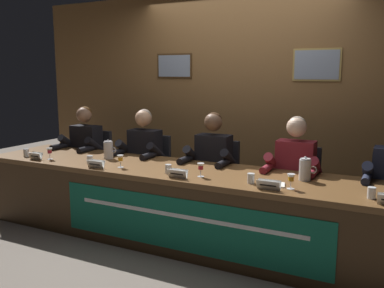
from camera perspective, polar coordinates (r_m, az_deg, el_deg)
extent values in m
plane|color=#70665B|center=(4.20, 0.00, -13.18)|extent=(12.00, 12.00, 0.00)
cube|color=brown|center=(5.09, 6.74, 5.87)|extent=(5.83, 0.12, 2.60)
cube|color=#4C3319|center=(5.39, -2.41, 10.63)|extent=(0.50, 0.02, 0.31)
cube|color=#8C99AD|center=(5.38, -2.48, 10.63)|extent=(0.46, 0.01, 0.27)
cube|color=tan|center=(4.79, 16.70, 10.35)|extent=(0.51, 0.02, 0.35)
cube|color=#8C99AD|center=(4.78, 16.68, 10.36)|extent=(0.47, 0.01, 0.31)
cube|color=brown|center=(3.98, 0.00, -3.90)|extent=(4.63, 0.88, 0.05)
cube|color=#402A16|center=(3.74, -2.96, -10.65)|extent=(4.57, 0.04, 0.67)
cube|color=#402A16|center=(5.45, -21.85, -4.78)|extent=(0.08, 0.80, 0.67)
cube|color=#14664C|center=(3.66, -1.30, -11.09)|extent=(2.54, 0.01, 0.47)
cube|color=white|center=(3.62, -1.34, -9.90)|extent=(2.16, 0.00, 0.04)
cylinder|color=black|center=(5.54, -13.72, -7.61)|extent=(0.44, 0.44, 0.02)
cylinder|color=black|center=(5.48, -13.81, -5.45)|extent=(0.05, 0.05, 0.41)
cube|color=#232328|center=(5.43, -13.90, -3.21)|extent=(0.44, 0.44, 0.03)
cube|color=#232328|center=(5.53, -12.66, -0.44)|extent=(0.40, 0.05, 0.44)
cylinder|color=black|center=(5.30, -17.11, -6.09)|extent=(0.10, 0.10, 0.46)
cylinder|color=black|center=(5.16, -15.49, -6.42)|extent=(0.10, 0.10, 0.46)
cylinder|color=black|center=(5.34, -16.14, -2.82)|extent=(0.13, 0.34, 0.13)
cylinder|color=black|center=(5.20, -14.52, -3.06)|extent=(0.13, 0.34, 0.13)
cube|color=black|center=(5.35, -14.24, -0.08)|extent=(0.36, 0.20, 0.48)
sphere|color=#8E664C|center=(5.28, -14.55, 3.89)|extent=(0.19, 0.19, 0.19)
sphere|color=#593819|center=(5.29, -14.45, 4.07)|extent=(0.17, 0.17, 0.17)
cylinder|color=black|center=(5.41, -16.62, 0.14)|extent=(0.09, 0.30, 0.25)
cylinder|color=black|center=(5.14, -13.21, -0.21)|extent=(0.09, 0.30, 0.25)
cylinder|color=black|center=(5.30, -17.80, -0.34)|extent=(0.07, 0.24, 0.07)
cylinder|color=black|center=(5.02, -14.37, -0.72)|extent=(0.07, 0.24, 0.07)
cube|color=white|center=(4.72, -20.74, -1.58)|extent=(0.15, 0.03, 0.08)
cube|color=white|center=(4.74, -20.44, -1.51)|extent=(0.15, 0.03, 0.08)
cube|color=black|center=(4.72, -20.77, -1.59)|extent=(0.11, 0.01, 0.01)
cylinder|color=white|center=(4.71, -18.86, -1.98)|extent=(0.06, 0.06, 0.00)
cylinder|color=white|center=(4.70, -18.87, -1.62)|extent=(0.01, 0.01, 0.05)
cone|color=white|center=(4.69, -18.91, -0.91)|extent=(0.06, 0.06, 0.06)
cylinder|color=#B21E2D|center=(4.69, -18.91, -0.98)|extent=(0.04, 0.04, 0.04)
cylinder|color=silver|center=(4.95, -21.74, -1.12)|extent=(0.06, 0.06, 0.08)
cylinder|color=silver|center=(4.95, -21.73, -1.31)|extent=(0.05, 0.05, 0.05)
cylinder|color=black|center=(5.04, -6.10, -9.12)|extent=(0.44, 0.44, 0.02)
cylinder|color=black|center=(4.98, -6.15, -6.76)|extent=(0.05, 0.05, 0.41)
cube|color=#232328|center=(4.92, -6.20, -4.31)|extent=(0.44, 0.44, 0.03)
cube|color=#232328|center=(5.03, -5.01, -1.23)|extent=(0.40, 0.05, 0.44)
cylinder|color=black|center=(4.76, -9.48, -7.59)|extent=(0.10, 0.10, 0.46)
cylinder|color=black|center=(4.64, -7.47, -7.96)|extent=(0.10, 0.10, 0.46)
cylinder|color=black|center=(4.80, -8.52, -3.92)|extent=(0.13, 0.34, 0.13)
cylinder|color=black|center=(4.69, -6.51, -4.20)|extent=(0.13, 0.34, 0.13)
cube|color=black|center=(4.83, -6.45, -0.87)|extent=(0.36, 0.20, 0.48)
sphere|color=tan|center=(4.76, -6.67, 3.53)|extent=(0.19, 0.19, 0.19)
sphere|color=gray|center=(4.77, -6.58, 3.73)|extent=(0.17, 0.17, 0.17)
cylinder|color=black|center=(4.86, -9.17, -0.63)|extent=(0.09, 0.30, 0.25)
cylinder|color=black|center=(4.63, -4.96, -1.05)|extent=(0.09, 0.30, 0.25)
cylinder|color=black|center=(4.74, -10.30, -1.18)|extent=(0.07, 0.24, 0.07)
cylinder|color=black|center=(4.50, -6.03, -1.65)|extent=(0.07, 0.24, 0.07)
cube|color=white|center=(4.13, -13.17, -2.73)|extent=(0.18, 0.03, 0.08)
cube|color=white|center=(4.16, -12.87, -2.65)|extent=(0.18, 0.03, 0.08)
cube|color=black|center=(4.13, -13.19, -2.74)|extent=(0.13, 0.01, 0.01)
cylinder|color=white|center=(4.13, -9.75, -3.16)|extent=(0.06, 0.06, 0.00)
cylinder|color=white|center=(4.13, -9.76, -2.76)|extent=(0.01, 0.01, 0.05)
cone|color=white|center=(4.11, -9.78, -1.95)|extent=(0.06, 0.06, 0.06)
cylinder|color=orange|center=(4.11, -9.78, -2.04)|extent=(0.04, 0.04, 0.04)
cylinder|color=silver|center=(4.35, -13.80, -2.11)|extent=(0.06, 0.06, 0.08)
cylinder|color=silver|center=(4.35, -13.79, -2.33)|extent=(0.05, 0.05, 0.05)
cylinder|color=black|center=(4.65, 3.05, -10.72)|extent=(0.44, 0.44, 0.02)
cylinder|color=black|center=(4.58, 3.08, -8.18)|extent=(0.05, 0.05, 0.41)
cube|color=#232328|center=(4.52, 3.10, -5.53)|extent=(0.44, 0.44, 0.03)
cube|color=#232328|center=(4.64, 4.13, -2.15)|extent=(0.40, 0.05, 0.44)
cylinder|color=black|center=(4.32, -0.05, -9.24)|extent=(0.10, 0.10, 0.46)
cylinder|color=black|center=(4.24, 2.40, -9.63)|extent=(0.10, 0.10, 0.46)
cylinder|color=black|center=(4.37, 0.84, -5.18)|extent=(0.13, 0.34, 0.13)
cylinder|color=black|center=(4.29, 3.26, -5.48)|extent=(0.13, 0.34, 0.13)
cube|color=black|center=(4.42, 2.98, -1.81)|extent=(0.36, 0.20, 0.48)
sphere|color=brown|center=(4.34, 2.92, 3.00)|extent=(0.19, 0.19, 0.19)
sphere|color=#331E0F|center=(4.36, 3.00, 3.21)|extent=(0.17, 0.17, 0.17)
cylinder|color=black|center=(4.42, -0.03, -1.54)|extent=(0.09, 0.30, 0.25)
cylinder|color=black|center=(4.25, 5.03, -2.04)|extent=(0.09, 0.30, 0.25)
cylinder|color=black|center=(4.28, -1.00, -2.18)|extent=(0.07, 0.24, 0.07)
cylinder|color=black|center=(4.11, 4.20, -2.72)|extent=(0.07, 0.24, 0.07)
cube|color=white|center=(3.65, -2.10, -4.13)|extent=(0.18, 0.03, 0.08)
cube|color=white|center=(3.68, -1.84, -4.02)|extent=(0.18, 0.03, 0.08)
cube|color=black|center=(3.65, -2.12, -4.14)|extent=(0.13, 0.01, 0.01)
cylinder|color=white|center=(3.71, 1.20, -4.48)|extent=(0.06, 0.06, 0.00)
cylinder|color=white|center=(3.71, 1.20, -4.04)|extent=(0.01, 0.01, 0.05)
cone|color=white|center=(3.69, 1.20, -3.13)|extent=(0.06, 0.06, 0.06)
cylinder|color=#B21E2D|center=(3.70, 1.20, -3.23)|extent=(0.04, 0.04, 0.04)
cylinder|color=silver|center=(3.83, -3.26, -3.44)|extent=(0.06, 0.06, 0.08)
cylinder|color=silver|center=(3.83, -3.26, -3.68)|extent=(0.05, 0.05, 0.05)
cylinder|color=black|center=(4.40, 13.67, -12.21)|extent=(0.44, 0.44, 0.02)
cylinder|color=black|center=(4.33, 13.78, -9.55)|extent=(0.05, 0.05, 0.41)
cube|color=#232328|center=(4.26, 13.90, -6.76)|extent=(0.44, 0.44, 0.03)
cube|color=#232328|center=(4.39, 14.62, -3.13)|extent=(0.40, 0.05, 0.44)
cylinder|color=black|center=(4.03, 11.22, -10.88)|extent=(0.10, 0.10, 0.46)
cylinder|color=black|center=(3.98, 14.04, -11.22)|extent=(0.10, 0.10, 0.46)
cylinder|color=black|center=(4.08, 11.92, -6.48)|extent=(0.13, 0.34, 0.13)
cylinder|color=black|center=(4.03, 14.69, -6.76)|extent=(0.13, 0.34, 0.13)
cube|color=maroon|center=(4.16, 13.98, -2.83)|extent=(0.36, 0.20, 0.48)
sphere|color=beige|center=(4.07, 14.13, 2.27)|extent=(0.19, 0.19, 0.19)
sphere|color=gray|center=(4.09, 14.19, 2.50)|extent=(0.17, 0.17, 0.17)
cylinder|color=maroon|center=(4.11, 10.82, -2.58)|extent=(0.09, 0.30, 0.25)
cylinder|color=maroon|center=(4.02, 16.59, -3.09)|extent=(0.09, 0.30, 0.25)
cylinder|color=maroon|center=(3.96, 10.17, -3.32)|extent=(0.07, 0.24, 0.07)
cylinder|color=maroon|center=(3.87, 16.15, -3.87)|extent=(0.07, 0.24, 0.07)
cube|color=white|center=(3.34, 10.36, -5.60)|extent=(0.19, 0.03, 0.08)
cube|color=white|center=(3.37, 10.53, -5.46)|extent=(0.19, 0.03, 0.08)
cube|color=black|center=(3.34, 10.35, -5.61)|extent=(0.13, 0.01, 0.01)
cylinder|color=white|center=(3.42, 13.35, -5.99)|extent=(0.06, 0.06, 0.00)
cylinder|color=white|center=(3.41, 13.37, -5.51)|extent=(0.01, 0.01, 0.05)
cone|color=white|center=(3.40, 13.41, -4.54)|extent=(0.06, 0.06, 0.06)
cylinder|color=orange|center=(3.40, 13.40, -4.64)|extent=(0.04, 0.04, 0.04)
cylinder|color=silver|center=(3.53, 8.07, -4.67)|extent=(0.06, 0.06, 0.08)
cylinder|color=silver|center=(3.53, 8.06, -4.94)|extent=(0.05, 0.05, 0.05)
cylinder|color=black|center=(3.91, 23.82, -12.20)|extent=(0.10, 0.10, 0.46)
cylinder|color=black|center=(3.96, 24.22, -7.63)|extent=(0.13, 0.34, 0.13)
cylinder|color=#1E2338|center=(3.97, 22.95, -3.62)|extent=(0.09, 0.30, 0.25)
cylinder|color=#1E2338|center=(3.82, 22.75, -4.43)|extent=(0.07, 0.24, 0.07)
cylinder|color=silver|center=(3.35, 23.37, -6.16)|extent=(0.06, 0.06, 0.08)
cylinder|color=silver|center=(3.36, 23.35, -6.44)|extent=(0.05, 0.05, 0.05)
cylinder|color=silver|center=(4.57, -11.38, -0.86)|extent=(0.10, 0.10, 0.18)
cylinder|color=silver|center=(4.55, -11.42, 0.33)|extent=(0.08, 0.09, 0.01)
sphere|color=silver|center=(4.55, -11.43, 0.50)|extent=(0.02, 0.02, 0.02)
torus|color=silver|center=(4.52, -10.71, -0.82)|extent=(0.07, 0.01, 0.07)
cylinder|color=silver|center=(3.71, 15.20, -3.45)|extent=(0.10, 0.10, 0.18)
cylinder|color=silver|center=(3.69, 15.27, -2.00)|extent=(0.08, 0.08, 0.01)
sphere|color=silver|center=(3.68, 15.28, -1.79)|extent=(0.02, 0.02, 0.02)
torus|color=silver|center=(3.69, 16.24, -3.41)|extent=(0.07, 0.01, 0.07)
cube|color=white|center=(3.50, 10.86, -5.46)|extent=(0.24, 0.20, 0.01)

